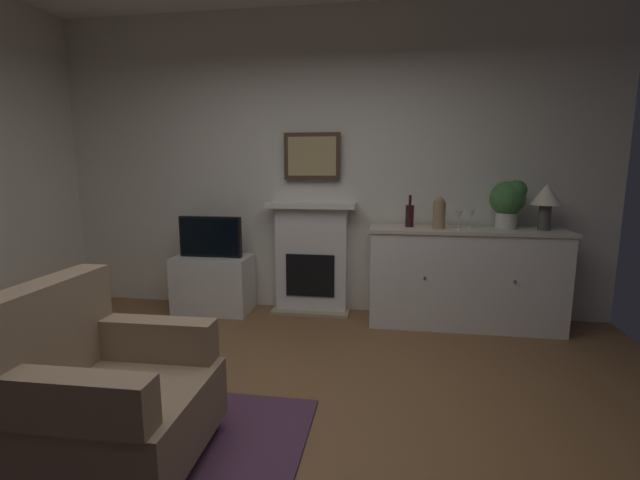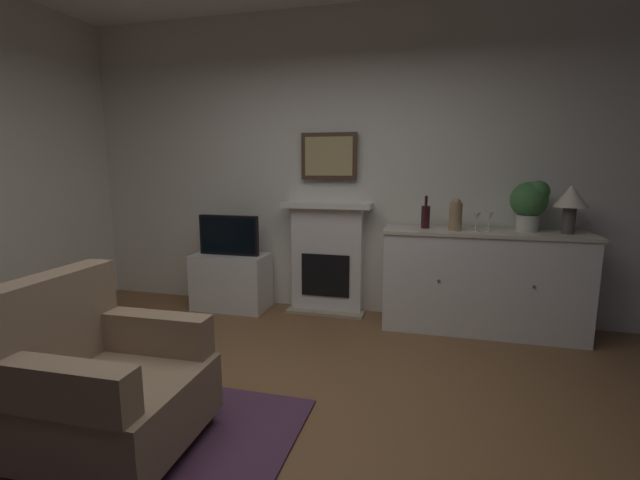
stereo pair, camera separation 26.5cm
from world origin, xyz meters
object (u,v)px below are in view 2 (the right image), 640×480
(wine_glass_center, at_px, (489,217))
(tv_cabinet, at_px, (231,281))
(table_lamp, at_px, (571,200))
(potted_plant_small, at_px, (530,201))
(potted_plant_fern, at_px, (23,324))
(framed_picture, at_px, (329,156))
(wine_glass_left, at_px, (476,217))
(wine_bottle, at_px, (426,216))
(vase_decorative, at_px, (456,214))
(fireplace_unit, at_px, (327,258))
(armchair, at_px, (101,382))
(sideboard_cabinet, at_px, (482,281))
(tv_set, at_px, (229,235))

(wine_glass_center, bearing_deg, tv_cabinet, 179.39)
(table_lamp, distance_m, potted_plant_small, 0.30)
(potted_plant_fern, relative_size, potted_plant_small, 1.00)
(framed_picture, bearing_deg, wine_glass_left, -11.69)
(framed_picture, xyz_separation_m, wine_glass_center, (1.47, -0.23, -0.52))
(wine_bottle, bearing_deg, potted_plant_fern, -153.35)
(framed_picture, bearing_deg, vase_decorative, -12.91)
(fireplace_unit, height_order, framed_picture, framed_picture)
(tv_cabinet, xyz_separation_m, armchair, (0.41, -2.28, 0.10))
(fireplace_unit, xyz_separation_m, wine_glass_center, (1.47, -0.19, 0.48))
(sideboard_cabinet, xyz_separation_m, potted_plant_small, (0.35, 0.05, 0.71))
(tv_cabinet, height_order, tv_set, tv_set)
(table_lamp, bearing_deg, vase_decorative, -176.79)
(table_lamp, xyz_separation_m, tv_cabinet, (-3.05, 0.02, -0.90))
(table_lamp, bearing_deg, wine_glass_left, -175.40)
(fireplace_unit, xyz_separation_m, tv_set, (-0.98, -0.19, 0.22))
(table_lamp, height_order, tv_cabinet, table_lamp)
(table_lamp, xyz_separation_m, potted_plant_small, (-0.29, 0.05, -0.02))
(fireplace_unit, bearing_deg, table_lamp, -4.87)
(framed_picture, relative_size, tv_set, 0.89)
(framed_picture, bearing_deg, potted_plant_fern, -140.22)
(sideboard_cabinet, height_order, wine_glass_left, wine_glass_left)
(tv_cabinet, distance_m, armchair, 2.32)
(wine_glass_left, bearing_deg, tv_set, 178.77)
(fireplace_unit, relative_size, framed_picture, 2.00)
(sideboard_cabinet, bearing_deg, framed_picture, 171.22)
(framed_picture, height_order, sideboard_cabinet, framed_picture)
(wine_bottle, distance_m, wine_glass_center, 0.53)
(vase_decorative, bearing_deg, armchair, -128.45)
(table_lamp, relative_size, armchair, 0.43)
(vase_decorative, relative_size, tv_cabinet, 0.38)
(wine_glass_left, distance_m, tv_set, 2.35)
(sideboard_cabinet, xyz_separation_m, potted_plant_fern, (-3.45, -1.45, -0.20))
(sideboard_cabinet, relative_size, potted_plant_fern, 3.98)
(potted_plant_small, relative_size, armchair, 0.47)
(fireplace_unit, distance_m, wine_glass_left, 1.46)
(table_lamp, xyz_separation_m, potted_plant_fern, (-4.09, -1.45, -0.92))
(table_lamp, height_order, potted_plant_small, potted_plant_small)
(fireplace_unit, distance_m, vase_decorative, 1.31)
(wine_bottle, bearing_deg, fireplace_unit, 170.96)
(fireplace_unit, xyz_separation_m, table_lamp, (2.08, -0.18, 0.63))
(fireplace_unit, distance_m, potted_plant_fern, 2.60)
(wine_glass_center, bearing_deg, framed_picture, 170.95)
(framed_picture, relative_size, potted_plant_small, 1.28)
(armchair, bearing_deg, potted_plant_fern, 150.56)
(wine_glass_left, bearing_deg, armchair, -131.13)
(tv_cabinet, height_order, potted_plant_small, potted_plant_small)
(tv_set, bearing_deg, potted_plant_small, 1.11)
(wine_bottle, relative_size, tv_cabinet, 0.39)
(wine_bottle, relative_size, potted_plant_fern, 0.67)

